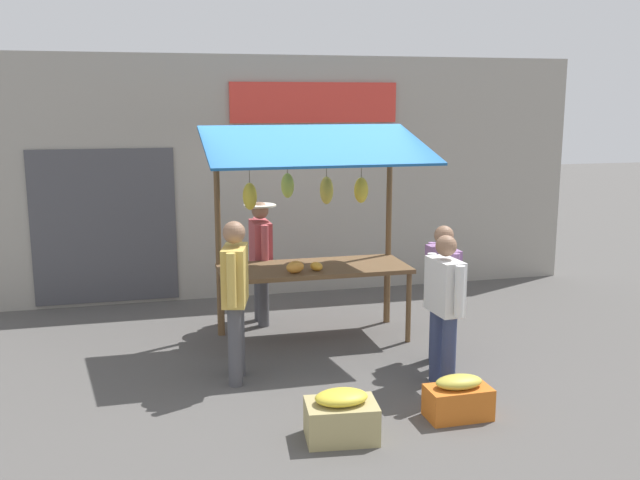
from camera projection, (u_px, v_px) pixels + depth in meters
ground_plane at (314, 338)px, 8.59m from camera, size 40.00×40.00×0.00m
street_backdrop at (274, 177)px, 10.34m from camera, size 9.00×0.30×3.40m
market_stall at (311, 211)px, 8.31m from camera, size 2.50×1.46×2.50m
vendor_with_sunhat at (261, 253)px, 9.00m from camera, size 0.40×0.67×1.55m
shopper_in_striped_shirt at (235, 290)px, 7.13m from camera, size 0.33×0.68×1.63m
shopper_with_shopping_bag at (444, 301)px, 7.02m from camera, size 0.25×0.66×1.52m
shopper_with_ponytail at (442, 287)px, 7.60m from camera, size 0.23×0.66×1.51m
produce_crate_near at (341, 417)px, 6.01m from camera, size 0.63×0.47×0.43m
produce_crate_side at (458, 398)px, 6.41m from camera, size 0.57×0.33×0.40m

